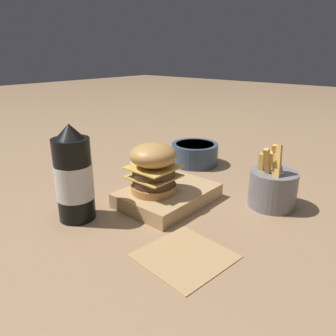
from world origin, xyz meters
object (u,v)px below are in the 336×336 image
fries_basket (273,188)px  spoon (148,172)px  serving_board (168,195)px  ketchup_bottle (74,177)px  burger (154,168)px  side_bowl (195,153)px

fries_basket → spoon: fries_basket is taller
serving_board → spoon: 0.19m
ketchup_bottle → fries_basket: ketchup_bottle is taller
serving_board → burger: size_ratio=1.94×
spoon → fries_basket: bearing=19.4°
fries_basket → side_bowl: fries_basket is taller
serving_board → fries_basket: fries_basket is taller
serving_board → spoon: serving_board is taller
serving_board → fries_basket: 0.23m
side_bowl → spoon: side_bowl is taller
burger → fries_basket: size_ratio=0.76×
serving_board → ketchup_bottle: (0.18, -0.09, 0.07)m
burger → fries_basket: (-0.17, 0.20, -0.05)m
burger → fries_basket: bearing=129.7°
fries_basket → burger: bearing=-50.3°
ketchup_bottle → spoon: ketchup_bottle is taller
serving_board → fries_basket: (-0.14, 0.19, 0.03)m
serving_board → ketchup_bottle: size_ratio=1.08×
serving_board → side_bowl: size_ratio=1.52×
burger → spoon: bearing=-132.0°
serving_board → ketchup_bottle: bearing=-27.6°
serving_board → side_bowl: side_bowl is taller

